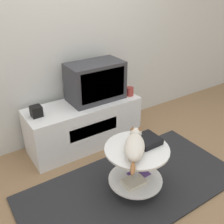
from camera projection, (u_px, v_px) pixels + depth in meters
name	position (u px, v px, depth m)	size (l,w,h in m)	color
ground_plane	(132.00, 187.00, 2.52)	(12.00, 12.00, 0.00)	#93704C
wall_back	(67.00, 28.00, 2.82)	(8.00, 0.05, 2.60)	silver
rug	(132.00, 187.00, 2.51)	(2.09, 1.03, 0.02)	#28282B
tv_stand	(84.00, 124.00, 3.05)	(1.30, 0.48, 0.53)	white
tv	(95.00, 81.00, 2.94)	(0.63, 0.35, 0.43)	#333338
speaker	(36.00, 111.00, 2.65)	(0.11, 0.11, 0.11)	black
mug	(130.00, 91.00, 3.11)	(0.09, 0.09, 0.10)	#99332D
coffee_table	(136.00, 165.00, 2.35)	(0.57, 0.57, 0.46)	#B2B2B7
dvd_box	(147.00, 140.00, 2.33)	(0.21, 0.21, 0.05)	black
cat	(135.00, 145.00, 2.20)	(0.41, 0.47, 0.13)	silver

